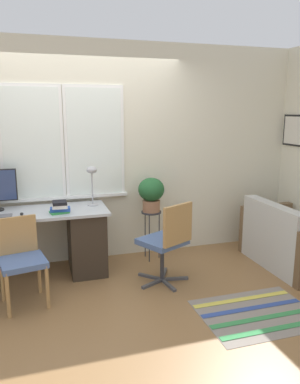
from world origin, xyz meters
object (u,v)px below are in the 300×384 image
at_px(office_chair_swivel, 167,240).
at_px(couch_loveseat, 290,243).
at_px(mouse, 22,214).
at_px(potted_plant, 151,192).
at_px(desk_chair_wooden, 22,257).
at_px(desk_lamp, 92,176).
at_px(plant_stand, 151,218).
at_px(book_stack, 60,207).

relative_size(office_chair_swivel, couch_loveseat, 0.75).
bearing_deg(mouse, potted_plant, 9.15).
bearing_deg(office_chair_swivel, potted_plant, -120.20).
bearing_deg(desk_chair_wooden, desk_lamp, 28.28).
relative_size(desk_lamp, potted_plant, 1.08).
bearing_deg(mouse, plant_stand, 9.15).
xyz_separation_m(desk_lamp, plant_stand, (0.73, 0.02, -0.57)).
relative_size(book_stack, desk_chair_wooden, 0.27).
distance_m(desk_chair_wooden, office_chair_swivel, 1.50).
bearing_deg(book_stack, desk_lamp, 31.50).
bearing_deg(office_chair_swivel, desk_chair_wooden, -27.42).
height_order(mouse, office_chair_swivel, office_chair_swivel).
bearing_deg(desk_lamp, couch_loveseat, -16.15).
distance_m(mouse, plant_stand, 1.57).
relative_size(office_chair_swivel, plant_stand, 1.46).
relative_size(book_stack, potted_plant, 0.54).
xyz_separation_m(desk_lamp, potted_plant, (0.73, 0.02, -0.25)).
xyz_separation_m(mouse, plant_stand, (1.53, 0.25, -0.24)).
relative_size(desk_chair_wooden, potted_plant, 1.97).
height_order(office_chair_swivel, plant_stand, office_chair_swivel).
bearing_deg(mouse, desk_chair_wooden, -91.45).
xyz_separation_m(desk_lamp, couch_loveseat, (2.30, -0.67, -0.84)).
distance_m(office_chair_swivel, couch_loveseat, 1.62).
distance_m(desk_lamp, plant_stand, 0.93).
bearing_deg(desk_chair_wooden, potted_plant, 12.80).
distance_m(book_stack, office_chair_swivel, 1.22).
height_order(mouse, book_stack, book_stack).
height_order(desk_lamp, couch_loveseat, desk_lamp).
height_order(book_stack, couch_loveseat, book_stack).
height_order(couch_loveseat, potted_plant, potted_plant).
distance_m(desk_chair_wooden, couch_loveseat, 3.11).
distance_m(office_chair_swivel, potted_plant, 0.81).
height_order(mouse, potted_plant, potted_plant).
height_order(book_stack, potted_plant, potted_plant).
relative_size(desk_lamp, desk_chair_wooden, 0.55).
xyz_separation_m(book_stack, office_chair_swivel, (1.09, -0.45, -0.34)).
relative_size(desk_chair_wooden, plant_stand, 1.34).
height_order(desk_chair_wooden, potted_plant, potted_plant).
bearing_deg(plant_stand, office_chair_swivel, -93.55).
height_order(desk_lamp, office_chair_swivel, desk_lamp).
bearing_deg(couch_loveseat, office_chair_swivel, 90.97).
distance_m(plant_stand, potted_plant, 0.32).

